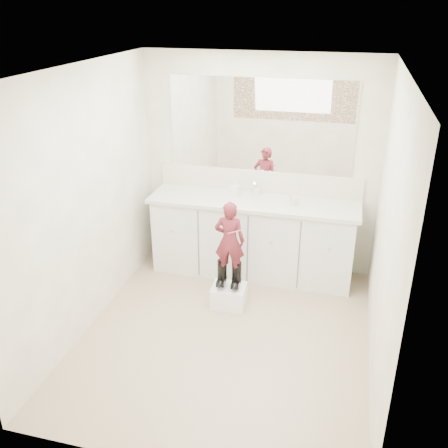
# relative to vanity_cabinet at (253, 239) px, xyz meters

# --- Properties ---
(floor) EXTENTS (3.00, 3.00, 0.00)m
(floor) POSITION_rel_vanity_cabinet_xyz_m (0.00, -1.23, -0.42)
(floor) COLOR #8E705D
(floor) RESTS_ON ground
(ceiling) EXTENTS (3.00, 3.00, 0.00)m
(ceiling) POSITION_rel_vanity_cabinet_xyz_m (0.00, -1.23, 1.97)
(ceiling) COLOR white
(ceiling) RESTS_ON wall_back
(wall_back) EXTENTS (2.60, 0.00, 2.60)m
(wall_back) POSITION_rel_vanity_cabinet_xyz_m (0.00, 0.27, 0.77)
(wall_back) COLOR #BDB6A1
(wall_back) RESTS_ON floor
(wall_front) EXTENTS (2.60, 0.00, 2.60)m
(wall_front) POSITION_rel_vanity_cabinet_xyz_m (0.00, -2.73, 0.77)
(wall_front) COLOR #BDB6A1
(wall_front) RESTS_ON floor
(wall_left) EXTENTS (0.00, 3.00, 3.00)m
(wall_left) POSITION_rel_vanity_cabinet_xyz_m (-1.30, -1.23, 0.78)
(wall_left) COLOR #BDB6A1
(wall_left) RESTS_ON floor
(wall_right) EXTENTS (0.00, 3.00, 3.00)m
(wall_right) POSITION_rel_vanity_cabinet_xyz_m (1.30, -1.23, 0.78)
(wall_right) COLOR #BDB6A1
(wall_right) RESTS_ON floor
(vanity_cabinet) EXTENTS (2.20, 0.55, 0.85)m
(vanity_cabinet) POSITION_rel_vanity_cabinet_xyz_m (0.00, 0.00, 0.00)
(vanity_cabinet) COLOR silver
(vanity_cabinet) RESTS_ON floor
(countertop) EXTENTS (2.28, 0.58, 0.04)m
(countertop) POSITION_rel_vanity_cabinet_xyz_m (0.00, -0.01, 0.45)
(countertop) COLOR beige
(countertop) RESTS_ON vanity_cabinet
(backsplash) EXTENTS (2.28, 0.03, 0.25)m
(backsplash) POSITION_rel_vanity_cabinet_xyz_m (0.00, 0.26, 0.59)
(backsplash) COLOR beige
(backsplash) RESTS_ON countertop
(mirror) EXTENTS (2.00, 0.02, 1.00)m
(mirror) POSITION_rel_vanity_cabinet_xyz_m (0.00, 0.26, 1.22)
(mirror) COLOR white
(mirror) RESTS_ON wall_back
(dot_panel) EXTENTS (2.00, 0.01, 1.20)m
(dot_panel) POSITION_rel_vanity_cabinet_xyz_m (0.00, -2.71, 1.22)
(dot_panel) COLOR #472819
(dot_panel) RESTS_ON wall_front
(faucet) EXTENTS (0.08, 0.08, 0.10)m
(faucet) POSITION_rel_vanity_cabinet_xyz_m (0.00, 0.15, 0.52)
(faucet) COLOR silver
(faucet) RESTS_ON countertop
(cup) EXTENTS (0.14, 0.14, 0.10)m
(cup) POSITION_rel_vanity_cabinet_xyz_m (0.43, -0.04, 0.51)
(cup) COLOR beige
(cup) RESTS_ON countertop
(soap_bottle) EXTENTS (0.11, 0.11, 0.18)m
(soap_bottle) POSITION_rel_vanity_cabinet_xyz_m (-0.22, 0.07, 0.56)
(soap_bottle) COLOR white
(soap_bottle) RESTS_ON countertop
(step_stool) EXTENTS (0.35, 0.29, 0.21)m
(step_stool) POSITION_rel_vanity_cabinet_xyz_m (-0.09, -0.72, -0.32)
(step_stool) COLOR white
(step_stool) RESTS_ON floor
(boot_left) EXTENTS (0.11, 0.19, 0.28)m
(boot_left) POSITION_rel_vanity_cabinet_xyz_m (-0.17, -0.70, -0.07)
(boot_left) COLOR black
(boot_left) RESTS_ON step_stool
(boot_right) EXTENTS (0.11, 0.19, 0.28)m
(boot_right) POSITION_rel_vanity_cabinet_xyz_m (-0.02, -0.70, -0.07)
(boot_right) COLOR black
(boot_right) RESTS_ON step_stool
(toddler) EXTENTS (0.31, 0.21, 0.82)m
(toddler) POSITION_rel_vanity_cabinet_xyz_m (-0.09, -0.70, 0.30)
(toddler) COLOR #982F3B
(toddler) RESTS_ON step_stool
(toothbrush) EXTENTS (0.14, 0.02, 0.06)m
(toothbrush) POSITION_rel_vanity_cabinet_xyz_m (-0.02, -0.78, 0.44)
(toothbrush) COLOR #D6537A
(toothbrush) RESTS_ON toddler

